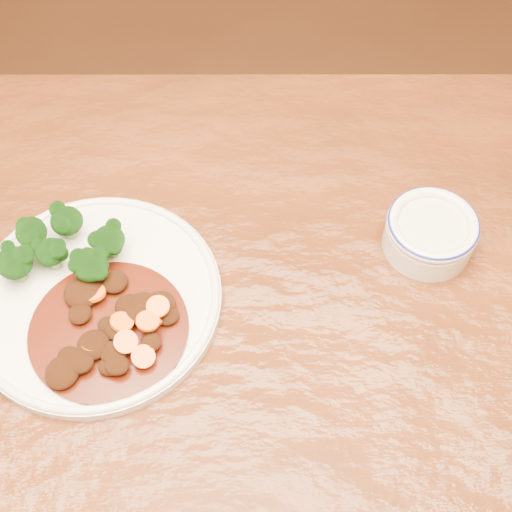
{
  "coord_description": "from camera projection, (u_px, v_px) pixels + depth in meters",
  "views": [
    {
      "loc": [
        0.06,
        -0.34,
        1.46
      ],
      "look_at": [
        0.02,
        0.12,
        0.77
      ],
      "focal_mm": 50.0,
      "sensor_mm": 36.0,
      "label": 1
    }
  ],
  "objects": [
    {
      "name": "dip_bowl",
      "position": [
        430.0,
        232.0,
        0.84
      ],
      "size": [
        0.11,
        0.11,
        0.05
      ],
      "rotation": [
        0.0,
        0.0,
        0.3
      ],
      "color": "silver",
      "rests_on": "dining_table"
    },
    {
      "name": "mince_stew",
      "position": [
        113.0,
        324.0,
        0.78
      ],
      "size": [
        0.18,
        0.18,
        0.03
      ],
      "color": "#441207",
      "rests_on": "dinner_plate"
    },
    {
      "name": "broccoli_florets",
      "position": [
        61.0,
        247.0,
        0.81
      ],
      "size": [
        0.14,
        0.1,
        0.05
      ],
      "color": "#75A455",
      "rests_on": "dinner_plate"
    },
    {
      "name": "dinner_plate",
      "position": [
        96.0,
        298.0,
        0.81
      ],
      "size": [
        0.29,
        0.29,
        0.02
      ],
      "rotation": [
        0.0,
        0.0,
        0.39
      ],
      "color": "white",
      "rests_on": "dining_table"
    },
    {
      "name": "dining_table",
      "position": [
        227.0,
        387.0,
        0.84
      ],
      "size": [
        1.57,
        1.02,
        0.75
      ],
      "rotation": [
        0.0,
        0.0,
        0.08
      ],
      "color": "#5D2910",
      "rests_on": "ground"
    }
  ]
}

